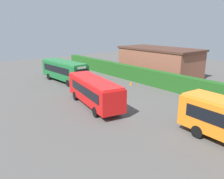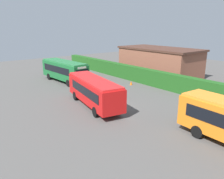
{
  "view_description": "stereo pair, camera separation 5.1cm",
  "coord_description": "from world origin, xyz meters",
  "views": [
    {
      "loc": [
        17.6,
        -13.96,
        8.35
      ],
      "look_at": [
        -1.1,
        0.8,
        1.66
      ],
      "focal_mm": 36.25,
      "sensor_mm": 36.0,
      "label": 1
    },
    {
      "loc": [
        17.63,
        -13.92,
        8.35
      ],
      "look_at": [
        -1.1,
        0.8,
        1.66
      ],
      "focal_mm": 36.25,
      "sensor_mm": 36.0,
      "label": 2
    }
  ],
  "objects": [
    {
      "name": "ground_plane",
      "position": [
        0.0,
        0.0,
        0.0
      ],
      "size": [
        84.5,
        84.5,
        0.0
      ],
      "primitive_type": "plane",
      "color": "#514F4C"
    },
    {
      "name": "bus_green",
      "position": [
        -13.86,
        1.51,
        1.85
      ],
      "size": [
        9.79,
        3.16,
        3.21
      ],
      "rotation": [
        0.0,
        0.0,
        0.07
      ],
      "color": "#19602D",
      "rests_on": "ground_plane"
    },
    {
      "name": "bus_red",
      "position": [
        -1.79,
        -1.12,
        1.74
      ],
      "size": [
        9.72,
        4.12,
        3.0
      ],
      "rotation": [
        0.0,
        0.0,
        2.96
      ],
      "color": "red",
      "rests_on": "ground_plane"
    },
    {
      "name": "person_left",
      "position": [
        -2.54,
        1.57,
        1.03
      ],
      "size": [
        0.52,
        0.48,
        1.93
      ],
      "rotation": [
        0.0,
        0.0,
        4.07
      ],
      "color": "#4C6B47",
      "rests_on": "ground_plane"
    },
    {
      "name": "hedge_row",
      "position": [
        0.0,
        10.46,
        1.13
      ],
      "size": [
        54.25,
        1.15,
        2.26
      ],
      "primitive_type": "cube",
      "color": "#1F551B",
      "rests_on": "ground_plane"
    },
    {
      "name": "depot_building",
      "position": [
        -8.03,
        16.61,
        2.41
      ],
      "size": [
        14.23,
        6.96,
        4.8
      ],
      "color": "brown",
      "rests_on": "ground_plane"
    },
    {
      "name": "traffic_cone",
      "position": [
        -5.99,
        8.22,
        0.3
      ],
      "size": [
        0.36,
        0.36,
        0.6
      ],
      "primitive_type": "cone",
      "color": "orange",
      "rests_on": "ground_plane"
    }
  ]
}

